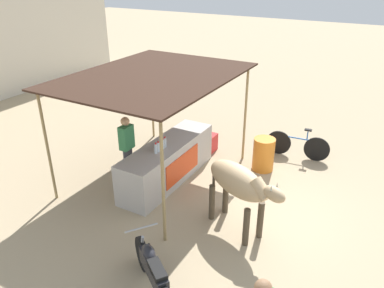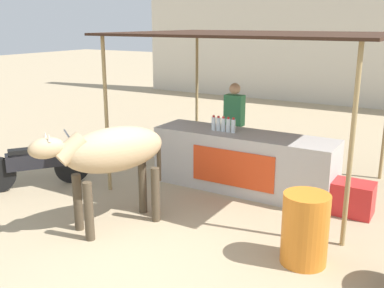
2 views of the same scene
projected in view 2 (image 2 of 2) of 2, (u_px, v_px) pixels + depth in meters
The scene contains 10 objects.
ground_plane at pixel (170, 243), 5.68m from camera, with size 60.00×60.00×0.00m, color tan.
building_wall_far at pixel (364, 1), 14.02m from camera, with size 16.00×0.50×6.67m, color beige.
stall_counter at pixel (243, 162), 7.37m from camera, with size 3.00×0.82×0.96m.
stall_awning at pixel (255, 39), 7.11m from camera, with size 4.20×3.20×2.54m.
water_bottle_row at pixel (223, 125), 7.35m from camera, with size 0.43×0.07×0.25m.
vendor_behind_counter at pixel (234, 127), 8.16m from camera, with size 0.34×0.22×1.65m.
cooler_box at pixel (352, 198), 6.48m from camera, with size 0.60×0.44×0.48m, color red.
water_barrel at pixel (305, 229), 5.11m from camera, with size 0.53×0.53×0.84m, color orange.
cow at pixel (111, 154), 5.87m from camera, with size 1.07×1.81×1.44m.
motorcycle_parked at pixel (36, 163), 7.48m from camera, with size 1.13×1.50×0.90m.
Camera 2 is at (2.87, -4.28, 2.70)m, focal length 42.00 mm.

